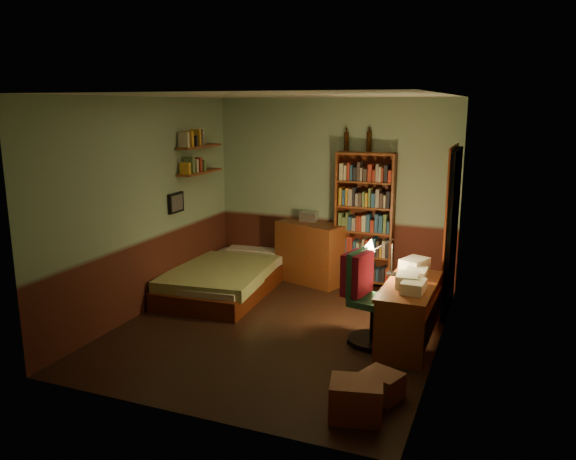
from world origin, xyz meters
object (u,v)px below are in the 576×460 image
at_px(dresser, 311,252).
at_px(desk, 409,314).
at_px(mini_stereo, 309,216).
at_px(cardboard_box_a, 356,400).
at_px(bed, 227,268).
at_px(office_chair, 374,298).
at_px(desk_lamp, 392,250).
at_px(cardboard_box_b, 382,385).
at_px(bookshelf, 364,221).

relative_size(dresser, desk, 0.78).
height_order(mini_stereo, cardboard_box_a, mini_stereo).
xyz_separation_m(bed, dresser, (0.94, 0.79, 0.11)).
bearing_deg(dresser, mini_stereo, 143.77).
distance_m(office_chair, cardboard_box_a, 1.55).
bearing_deg(office_chair, cardboard_box_a, -70.43).
bearing_deg(cardboard_box_a, desk_lamp, 93.56).
bearing_deg(bed, cardboard_box_b, -42.02).
xyz_separation_m(dresser, desk_lamp, (1.42, -1.38, 0.51)).
bearing_deg(desk, mini_stereo, 135.57).
distance_m(dresser, cardboard_box_b, 3.35).
xyz_separation_m(bed, cardboard_box_b, (2.61, -2.09, -0.20)).
relative_size(mini_stereo, bookshelf, 0.13).
height_order(bed, office_chair, office_chair).
height_order(desk, office_chair, office_chair).
bearing_deg(bookshelf, cardboard_box_b, -76.91).
xyz_separation_m(bed, mini_stereo, (0.86, 0.92, 0.61)).
distance_m(desk_lamp, cardboard_box_a, 2.06).
distance_m(dresser, desk, 2.36).
bearing_deg(bed, bookshelf, 24.23).
bearing_deg(bookshelf, bed, -156.73).
relative_size(office_chair, cardboard_box_b, 3.12).
height_order(mini_stereo, cardboard_box_b, mini_stereo).
relative_size(cardboard_box_a, cardboard_box_b, 1.30).
bearing_deg(bookshelf, office_chair, -76.97).
distance_m(bookshelf, desk_lamp, 1.62).
xyz_separation_m(mini_stereo, cardboard_box_a, (1.63, -3.41, -0.77)).
relative_size(mini_stereo, cardboard_box_a, 0.58).
height_order(bookshelf, cardboard_box_a, bookshelf).
bearing_deg(desk_lamp, cardboard_box_b, -62.51).
xyz_separation_m(mini_stereo, office_chair, (1.41, -1.92, -0.42)).
bearing_deg(cardboard_box_a, bookshelf, 103.45).
distance_m(desk, cardboard_box_b, 1.25).
relative_size(bed, desk_lamp, 3.87).
relative_size(dresser, cardboard_box_a, 2.29).
xyz_separation_m(dresser, mini_stereo, (-0.09, 0.12, 0.50)).
bearing_deg(dresser, desk, -25.92).
bearing_deg(dresser, bed, -121.34).
bearing_deg(cardboard_box_b, desk, 89.50).
relative_size(bookshelf, desk_lamp, 3.37).
bearing_deg(mini_stereo, bookshelf, -5.58).
xyz_separation_m(bed, cardboard_box_a, (2.49, -2.49, -0.16)).
height_order(office_chair, cardboard_box_b, office_chair).
distance_m(bed, desk, 2.76).
bearing_deg(bookshelf, cardboard_box_a, -80.92).
xyz_separation_m(dresser, bookshelf, (0.74, 0.08, 0.51)).
bearing_deg(desk_lamp, bed, -175.84).
bearing_deg(desk_lamp, desk, -27.76).
distance_m(desk, office_chair, 0.42).
height_order(bed, desk, desk).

